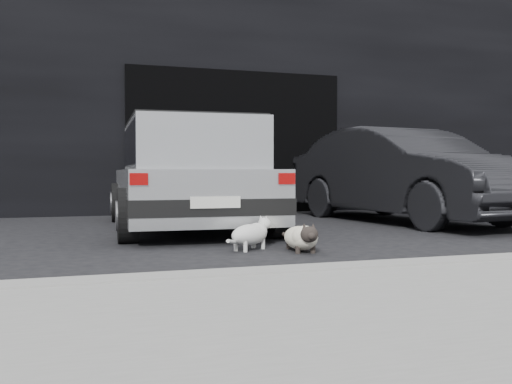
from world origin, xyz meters
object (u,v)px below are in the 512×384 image
object	(u,v)px
silver_hatchback	(188,170)
cat_white	(252,233)
second_car	(405,175)
cat_siamese	(302,238)

from	to	relation	value
silver_hatchback	cat_white	distance (m)	2.20
silver_hatchback	cat_white	xyz separation A→B (m)	(0.21, -2.10, -0.61)
second_car	cat_siamese	xyz separation A→B (m)	(-2.71, -2.49, -0.58)
cat_siamese	cat_white	bearing A→B (deg)	-27.66
second_car	cat_white	world-z (taller)	second_car
silver_hatchback	cat_white	bearing A→B (deg)	-81.90
silver_hatchback	second_car	distance (m)	3.32
second_car	cat_siamese	bearing A→B (deg)	-145.06
cat_white	silver_hatchback	bearing A→B (deg)	151.19
cat_siamese	cat_white	world-z (taller)	cat_white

